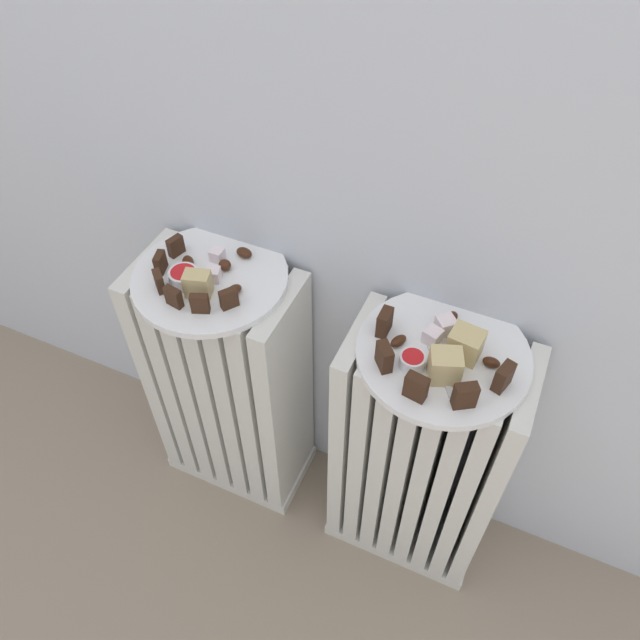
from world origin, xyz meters
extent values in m
plane|color=gray|center=(0.00, 0.00, 0.00)|extent=(6.00, 6.00, 0.00)
cube|color=silver|center=(-0.20, 0.28, 0.01)|extent=(0.30, 0.17, 0.03)
cube|color=silver|center=(-0.32, 0.28, 0.30)|extent=(0.03, 0.17, 0.55)
cube|color=silver|center=(-0.28, 0.28, 0.30)|extent=(0.03, 0.17, 0.55)
cube|color=silver|center=(-0.24, 0.28, 0.30)|extent=(0.03, 0.17, 0.55)
cube|color=silver|center=(-0.20, 0.28, 0.30)|extent=(0.03, 0.17, 0.55)
cube|color=silver|center=(-0.15, 0.28, 0.30)|extent=(0.03, 0.17, 0.55)
cube|color=silver|center=(-0.11, 0.28, 0.30)|extent=(0.03, 0.17, 0.55)
cube|color=silver|center=(-0.07, 0.28, 0.30)|extent=(0.03, 0.17, 0.55)
cube|color=silver|center=(0.20, 0.28, 0.01)|extent=(0.30, 0.17, 0.03)
cube|color=silver|center=(0.07, 0.28, 0.30)|extent=(0.03, 0.17, 0.55)
cube|color=silver|center=(0.10, 0.28, 0.30)|extent=(0.03, 0.17, 0.55)
cube|color=silver|center=(0.14, 0.28, 0.30)|extent=(0.03, 0.17, 0.55)
cube|color=silver|center=(0.18, 0.28, 0.30)|extent=(0.03, 0.17, 0.55)
cube|color=silver|center=(0.21, 0.28, 0.30)|extent=(0.03, 0.17, 0.55)
cube|color=silver|center=(0.25, 0.28, 0.30)|extent=(0.03, 0.17, 0.55)
cube|color=silver|center=(0.29, 0.28, 0.30)|extent=(0.03, 0.17, 0.55)
cube|color=silver|center=(0.32, 0.28, 0.30)|extent=(0.03, 0.17, 0.55)
cylinder|color=white|center=(-0.20, 0.28, 0.59)|extent=(0.25, 0.25, 0.01)
cylinder|color=white|center=(0.20, 0.28, 0.59)|extent=(0.25, 0.25, 0.01)
cube|color=#382114|center=(-0.27, 0.30, 0.61)|extent=(0.02, 0.03, 0.03)
cube|color=#382114|center=(-0.27, 0.26, 0.61)|extent=(0.02, 0.03, 0.03)
cube|color=#382114|center=(-0.25, 0.22, 0.61)|extent=(0.03, 0.03, 0.03)
cube|color=#382114|center=(-0.21, 0.20, 0.61)|extent=(0.03, 0.02, 0.03)
cube|color=#382114|center=(-0.17, 0.21, 0.61)|extent=(0.03, 0.02, 0.03)
cube|color=#382114|center=(-0.13, 0.23, 0.61)|extent=(0.03, 0.03, 0.03)
cube|color=tan|center=(-0.19, 0.24, 0.61)|extent=(0.05, 0.04, 0.04)
cube|color=white|center=(-0.18, 0.27, 0.60)|extent=(0.03, 0.03, 0.02)
cube|color=white|center=(-0.20, 0.32, 0.60)|extent=(0.02, 0.02, 0.02)
ellipsoid|color=#3D1E0F|center=(-0.24, 0.29, 0.60)|extent=(0.03, 0.03, 0.01)
ellipsoid|color=#3D1E0F|center=(-0.17, 0.34, 0.60)|extent=(0.03, 0.02, 0.01)
ellipsoid|color=#3D1E0F|center=(-0.18, 0.30, 0.60)|extent=(0.03, 0.03, 0.02)
ellipsoid|color=#3D1E0F|center=(-0.14, 0.26, 0.60)|extent=(0.03, 0.03, 0.01)
cylinder|color=white|center=(-0.22, 0.25, 0.60)|extent=(0.05, 0.05, 0.02)
cylinder|color=red|center=(-0.22, 0.25, 0.61)|extent=(0.04, 0.04, 0.01)
cube|color=#382114|center=(0.10, 0.28, 0.61)|extent=(0.02, 0.03, 0.04)
cube|color=#382114|center=(0.12, 0.22, 0.61)|extent=(0.03, 0.03, 0.04)
cube|color=#382114|center=(0.18, 0.19, 0.61)|extent=(0.03, 0.02, 0.04)
cube|color=#382114|center=(0.24, 0.20, 0.61)|extent=(0.03, 0.03, 0.04)
cube|color=#382114|center=(0.28, 0.25, 0.61)|extent=(0.02, 0.03, 0.04)
cube|color=tan|center=(0.21, 0.24, 0.62)|extent=(0.05, 0.05, 0.05)
cube|color=tan|center=(0.22, 0.29, 0.61)|extent=(0.05, 0.04, 0.04)
cube|color=white|center=(0.22, 0.32, 0.60)|extent=(0.02, 0.02, 0.02)
cube|color=white|center=(0.19, 0.32, 0.60)|extent=(0.04, 0.04, 0.03)
cube|color=white|center=(0.17, 0.29, 0.60)|extent=(0.03, 0.03, 0.02)
ellipsoid|color=#3D1E0F|center=(0.19, 0.34, 0.60)|extent=(0.03, 0.03, 0.02)
ellipsoid|color=#3D1E0F|center=(0.26, 0.28, 0.60)|extent=(0.03, 0.02, 0.01)
ellipsoid|color=#3D1E0F|center=(0.13, 0.27, 0.60)|extent=(0.03, 0.03, 0.01)
cylinder|color=white|center=(0.16, 0.24, 0.60)|extent=(0.04, 0.04, 0.02)
cylinder|color=red|center=(0.16, 0.24, 0.61)|extent=(0.03, 0.03, 0.01)
cube|color=silver|center=(0.21, 0.23, 0.59)|extent=(0.04, 0.06, 0.00)
cube|color=silver|center=(0.18, 0.28, 0.59)|extent=(0.03, 0.03, 0.00)
camera|label=1|loc=(0.26, -0.31, 1.28)|focal=34.61mm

